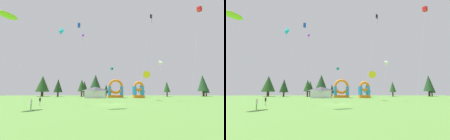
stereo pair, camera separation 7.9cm
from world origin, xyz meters
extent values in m
plane|color=#548438|center=(0.00, 0.00, 0.00)|extent=(120.00, 120.00, 0.00)
pyramid|color=#19B7CC|center=(-10.83, 0.05, 15.46)|extent=(1.15, 0.81, 1.16)
cylinder|color=#19B7CC|center=(-10.79, 0.13, 14.93)|extent=(0.04, 0.04, 1.03)
cylinder|color=silver|center=(-11.55, 2.78, 7.72)|extent=(1.53, 5.32, 15.45)
cone|color=white|center=(14.10, 11.74, 10.57)|extent=(1.72, 1.72, 1.32)
cylinder|color=silver|center=(12.63, 10.36, 5.29)|extent=(2.96, 2.78, 10.58)
ellipsoid|color=#8CD826|center=(-17.32, -7.56, 15.28)|extent=(2.67, 3.81, 1.27)
cylinder|color=silver|center=(-16.45, -5.41, 7.64)|extent=(1.76, 4.31, 15.28)
pyramid|color=black|center=(12.27, 13.75, 25.23)|extent=(0.72, 1.32, 1.26)
cylinder|color=black|center=(12.18, 13.74, 24.12)|extent=(0.04, 0.04, 2.18)
cylinder|color=silver|center=(9.13, 9.31, 12.60)|extent=(6.10, 8.86, 25.21)
cube|color=#0C7F7A|center=(0.13, 26.79, 10.65)|extent=(1.03, 1.03, 0.37)
cube|color=#0C7F7A|center=(0.13, 26.79, 11.10)|extent=(1.03, 1.03, 0.37)
cylinder|color=silver|center=(-0.65, 26.28, 5.44)|extent=(1.58, 1.02, 10.88)
pyramid|color=purple|center=(-8.49, 12.99, 19.05)|extent=(0.82, 0.60, 0.83)
cylinder|color=purple|center=(-8.46, 13.04, 18.04)|extent=(0.04, 0.04, 2.00)
cylinder|color=silver|center=(-8.87, 14.62, 9.52)|extent=(0.85, 3.17, 19.05)
cube|color=blue|center=(-8.46, 7.05, 19.36)|extent=(0.78, 0.78, 0.48)
cube|color=blue|center=(-8.46, 7.05, 19.93)|extent=(0.78, 0.78, 0.48)
cylinder|color=silver|center=(-12.53, 6.17, 9.82)|extent=(8.17, 1.77, 19.65)
cylinder|color=silver|center=(-13.57, -5.67, 12.36)|extent=(8.65, 3.23, 24.73)
cone|color=yellow|center=(10.26, 13.94, 7.57)|extent=(2.46, 2.62, 2.43)
cylinder|color=silver|center=(11.26, 13.74, 3.78)|extent=(2.01, 0.40, 7.57)
cube|color=red|center=(16.36, -4.92, 17.56)|extent=(0.91, 0.91, 0.38)
cube|color=red|center=(16.36, -4.92, 18.02)|extent=(0.91, 0.91, 0.38)
cylinder|color=silver|center=(14.46, -6.07, 8.90)|extent=(3.82, 2.33, 17.79)
cylinder|color=#33723F|center=(-11.81, -8.95, 0.39)|extent=(0.15, 0.15, 0.78)
cylinder|color=#33723F|center=(-11.86, -8.80, 0.39)|extent=(0.15, 0.15, 0.78)
cylinder|color=silver|center=(-11.83, -8.87, 1.08)|extent=(0.36, 0.36, 0.61)
sphere|color=beige|center=(-11.83, -8.87, 1.50)|extent=(0.21, 0.21, 0.21)
cylinder|color=silver|center=(-13.23, -2.71, 0.40)|extent=(0.13, 0.13, 0.80)
cylinder|color=silver|center=(-13.21, -2.87, 0.40)|extent=(0.13, 0.13, 0.80)
cylinder|color=black|center=(-13.22, -2.79, 1.12)|extent=(0.30, 0.30, 0.63)
sphere|color=beige|center=(-13.22, -2.79, 1.54)|extent=(0.22, 0.22, 0.22)
cube|color=orange|center=(10.37, 30.49, 0.53)|extent=(4.06, 4.68, 1.07)
cylinder|color=#268CD8|center=(8.91, 28.72, 2.73)|extent=(1.14, 1.14, 3.33)
cylinder|color=#268CD8|center=(11.83, 28.72, 2.73)|extent=(1.14, 1.14, 3.33)
cylinder|color=#268CD8|center=(8.91, 32.26, 2.73)|extent=(1.14, 1.14, 3.33)
cylinder|color=#268CD8|center=(11.83, 32.26, 2.73)|extent=(1.14, 1.14, 3.33)
torus|color=orange|center=(10.37, 28.72, 4.40)|extent=(3.83, 0.91, 3.83)
cube|color=orange|center=(1.62, 33.19, 0.47)|extent=(6.07, 4.24, 0.93)
cylinder|color=#268CD8|center=(-0.82, 31.67, 2.65)|extent=(1.19, 1.19, 3.44)
cylinder|color=#268CD8|center=(4.06, 31.67, 2.65)|extent=(1.19, 1.19, 3.44)
cylinder|color=#268CD8|center=(-0.82, 34.72, 2.65)|extent=(1.19, 1.19, 3.44)
cylinder|color=#268CD8|center=(4.06, 34.72, 2.65)|extent=(1.19, 1.19, 3.44)
torus|color=orange|center=(1.62, 31.67, 4.37)|extent=(5.83, 0.95, 5.83)
cube|color=silver|center=(-6.12, 28.26, 1.36)|extent=(7.73, 3.14, 2.73)
pyramid|color=#3F3F47|center=(-6.12, 28.26, 3.45)|extent=(7.73, 3.14, 1.44)
cylinder|color=#4C331E|center=(-33.00, 44.24, 1.11)|extent=(1.14, 1.14, 2.22)
cone|color=#234C1E|center=(-33.00, 44.24, 6.01)|extent=(6.33, 6.33, 7.58)
cylinder|color=#4C331E|center=(-24.32, 40.57, 1.00)|extent=(0.72, 0.72, 1.99)
cone|color=#193819|center=(-24.32, 40.57, 4.96)|extent=(4.01, 4.01, 5.93)
cylinder|color=#4C331E|center=(-13.90, 42.20, 1.18)|extent=(0.69, 0.69, 2.36)
cone|color=#234C1E|center=(-13.90, 42.20, 5.13)|extent=(3.82, 3.82, 5.54)
cylinder|color=#4C331E|center=(-13.14, 44.56, 1.09)|extent=(0.65, 0.65, 2.19)
cone|color=#234C1E|center=(-13.14, 44.56, 4.76)|extent=(3.64, 3.64, 5.15)
cylinder|color=#4C331E|center=(-8.11, 40.80, 1.37)|extent=(0.82, 0.82, 2.75)
cone|color=#234C1E|center=(-8.11, 40.80, 5.49)|extent=(4.53, 4.53, 5.48)
cylinder|color=#4C331E|center=(-7.36, 40.72, 1.03)|extent=(1.08, 1.08, 2.07)
cone|color=#1E4221|center=(-7.36, 40.72, 6.04)|extent=(6.02, 6.02, 7.95)
cylinder|color=#4C331E|center=(-2.65, 44.39, 0.77)|extent=(0.44, 0.44, 1.54)
cone|color=#1E4221|center=(-2.65, 44.39, 3.63)|extent=(2.44, 2.44, 4.19)
cylinder|color=#4C331E|center=(13.85, 43.00, 0.96)|extent=(0.61, 0.61, 1.93)
cone|color=#1E4221|center=(13.85, 43.00, 4.27)|extent=(3.38, 3.38, 4.69)
cylinder|color=#4C331E|center=(25.70, 42.57, 1.03)|extent=(0.54, 0.54, 2.06)
cone|color=#234C1E|center=(25.70, 42.57, 4.53)|extent=(3.00, 3.00, 4.96)
cylinder|color=#4C331E|center=(44.23, 45.45, 1.21)|extent=(0.90, 0.90, 2.43)
cone|color=#1E4221|center=(44.23, 45.45, 6.34)|extent=(5.02, 5.02, 7.82)
cylinder|color=#4C331E|center=(44.88, 44.32, 0.84)|extent=(0.55, 0.55, 1.68)
cone|color=#193819|center=(44.88, 44.32, 3.68)|extent=(3.07, 3.07, 4.00)
camera|label=1|loc=(0.15, -33.29, 2.81)|focal=26.00mm
camera|label=2|loc=(0.23, -33.29, 2.81)|focal=26.00mm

